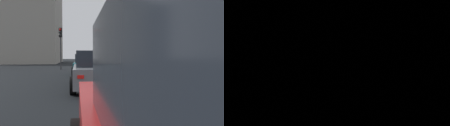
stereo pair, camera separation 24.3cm
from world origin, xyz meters
The scene contains 7 objects.
ground_plane centered at (0.00, 0.00, -0.10)m, with size 160.00×160.00×0.20m, color black.
car_teal_right_lead centered at (10.61, 1.82, 0.72)m, with size 4.28×2.10×1.48m.
car_grey_right_second centered at (4.74, 1.75, 0.75)m, with size 4.76×2.03×1.55m.
traffic_light_near_left centered at (19.04, -0.10, 2.56)m, with size 0.33×0.31×3.54m.
traffic_light_near_right centered at (16.00, 4.07, 2.92)m, with size 0.33×0.31×4.05m.
building_facade_left centered at (36.24, 10.00, 7.77)m, with size 15.71×8.33×15.55m, color gray.
building_facade_center centered at (36.25, 16.00, 5.34)m, with size 12.50×6.21×10.69m, color slate.
Camera 1 is at (-3.68, 2.51, 1.37)m, focal length 31.68 mm.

